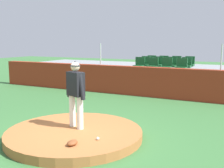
{
  "coord_description": "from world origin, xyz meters",
  "views": [
    {
      "loc": [
        3.95,
        -5.6,
        2.45
      ],
      "look_at": [
        0.0,
        2.12,
        1.11
      ],
      "focal_mm": 44.14,
      "sensor_mm": 36.0,
      "label": 1
    }
  ],
  "objects_px": {
    "stadium_chair_10": "(176,63)",
    "stadium_chair_1": "(153,65)",
    "stadium_chair_3": "(181,66)",
    "stadium_chair_11": "(189,63)",
    "stadium_chair_2": "(167,65)",
    "pitcher": "(76,89)",
    "fielding_glove": "(72,143)",
    "stadium_chair_7": "(186,64)",
    "baseball": "(98,139)",
    "stadium_chair_8": "(151,62)",
    "stadium_chair_5": "(158,63)",
    "stadium_chair_4": "(146,63)",
    "stadium_chair_0": "(139,64)",
    "stadium_chair_9": "(163,62)",
    "stadium_chair_6": "(171,64)"
  },
  "relations": [
    {
      "from": "stadium_chair_4",
      "to": "stadium_chair_7",
      "type": "bearing_deg",
      "value": -179.26
    },
    {
      "from": "baseball",
      "to": "stadium_chair_11",
      "type": "xyz_separation_m",
      "value": [
        0.13,
        9.28,
        1.11
      ]
    },
    {
      "from": "stadium_chair_2",
      "to": "stadium_chair_9",
      "type": "bearing_deg",
      "value": -69.14
    },
    {
      "from": "pitcher",
      "to": "stadium_chair_1",
      "type": "bearing_deg",
      "value": 112.7
    },
    {
      "from": "stadium_chair_3",
      "to": "stadium_chair_11",
      "type": "height_order",
      "value": "same"
    },
    {
      "from": "pitcher",
      "to": "stadium_chair_7",
      "type": "relative_size",
      "value": 3.51
    },
    {
      "from": "pitcher",
      "to": "stadium_chair_0",
      "type": "xyz_separation_m",
      "value": [
        -0.96,
        6.91,
        0.13
      ]
    },
    {
      "from": "pitcher",
      "to": "stadium_chair_0",
      "type": "relative_size",
      "value": 3.51
    },
    {
      "from": "stadium_chair_4",
      "to": "stadium_chair_6",
      "type": "distance_m",
      "value": 1.36
    },
    {
      "from": "stadium_chair_7",
      "to": "stadium_chair_1",
      "type": "bearing_deg",
      "value": 32.25
    },
    {
      "from": "pitcher",
      "to": "fielding_glove",
      "type": "height_order",
      "value": "pitcher"
    },
    {
      "from": "stadium_chair_0",
      "to": "stadium_chair_2",
      "type": "bearing_deg",
      "value": 178.7
    },
    {
      "from": "stadium_chair_10",
      "to": "stadium_chair_1",
      "type": "bearing_deg",
      "value": 68.21
    },
    {
      "from": "stadium_chair_7",
      "to": "stadium_chair_8",
      "type": "relative_size",
      "value": 1.0
    },
    {
      "from": "pitcher",
      "to": "stadium_chair_4",
      "type": "bearing_deg",
      "value": 117.4
    },
    {
      "from": "stadium_chair_0",
      "to": "stadium_chair_6",
      "type": "xyz_separation_m",
      "value": [
        1.36,
        0.91,
        0.0
      ]
    },
    {
      "from": "baseball",
      "to": "stadium_chair_8",
      "type": "height_order",
      "value": "stadium_chair_8"
    },
    {
      "from": "stadium_chair_10",
      "to": "fielding_glove",
      "type": "bearing_deg",
      "value": 91.25
    },
    {
      "from": "baseball",
      "to": "stadium_chair_1",
      "type": "distance_m",
      "value": 7.68
    },
    {
      "from": "fielding_glove",
      "to": "stadium_chair_4",
      "type": "relative_size",
      "value": 0.6
    },
    {
      "from": "stadium_chair_7",
      "to": "stadium_chair_2",
      "type": "bearing_deg",
      "value": 52.64
    },
    {
      "from": "stadium_chair_1",
      "to": "pitcher",
      "type": "bearing_deg",
      "value": 92.28
    },
    {
      "from": "stadium_chair_11",
      "to": "stadium_chair_10",
      "type": "bearing_deg",
      "value": 2.84
    },
    {
      "from": "baseball",
      "to": "stadium_chair_9",
      "type": "height_order",
      "value": "stadium_chair_9"
    },
    {
      "from": "pitcher",
      "to": "stadium_chair_6",
      "type": "distance_m",
      "value": 7.84
    },
    {
      "from": "pitcher",
      "to": "stadium_chair_2",
      "type": "xyz_separation_m",
      "value": [
        0.42,
        6.88,
        0.13
      ]
    },
    {
      "from": "fielding_glove",
      "to": "stadium_chair_2",
      "type": "bearing_deg",
      "value": -179.89
    },
    {
      "from": "pitcher",
      "to": "stadium_chair_10",
      "type": "relative_size",
      "value": 3.51
    },
    {
      "from": "baseball",
      "to": "stadium_chair_7",
      "type": "distance_m",
      "value": 8.46
    },
    {
      "from": "pitcher",
      "to": "stadium_chair_6",
      "type": "relative_size",
      "value": 3.51
    },
    {
      "from": "stadium_chair_11",
      "to": "stadium_chair_1",
      "type": "bearing_deg",
      "value": 52.28
    },
    {
      "from": "stadium_chair_7",
      "to": "stadium_chair_10",
      "type": "relative_size",
      "value": 1.0
    },
    {
      "from": "stadium_chair_2",
      "to": "stadium_chair_3",
      "type": "distance_m",
      "value": 0.7
    },
    {
      "from": "stadium_chair_4",
      "to": "stadium_chair_8",
      "type": "relative_size",
      "value": 1.0
    },
    {
      "from": "stadium_chair_3",
      "to": "stadium_chair_9",
      "type": "height_order",
      "value": "same"
    },
    {
      "from": "stadium_chair_7",
      "to": "stadium_chair_9",
      "type": "xyz_separation_m",
      "value": [
        -1.41,
        0.87,
        0.0
      ]
    },
    {
      "from": "stadium_chair_7",
      "to": "stadium_chair_3",
      "type": "bearing_deg",
      "value": 88.8
    },
    {
      "from": "stadium_chair_0",
      "to": "stadium_chair_11",
      "type": "xyz_separation_m",
      "value": [
        2.07,
        1.8,
        0.0
      ]
    },
    {
      "from": "stadium_chair_1",
      "to": "fielding_glove",
      "type": "bearing_deg",
      "value": 96.51
    },
    {
      "from": "pitcher",
      "to": "stadium_chair_10",
      "type": "distance_m",
      "value": 8.69
    },
    {
      "from": "stadium_chair_5",
      "to": "stadium_chair_3",
      "type": "bearing_deg",
      "value": 147.51
    },
    {
      "from": "stadium_chair_4",
      "to": "stadium_chair_2",
      "type": "bearing_deg",
      "value": 146.48
    },
    {
      "from": "stadium_chair_8",
      "to": "pitcher",
      "type": "bearing_deg",
      "value": 96.27
    },
    {
      "from": "stadium_chair_5",
      "to": "stadium_chair_8",
      "type": "xyz_separation_m",
      "value": [
        -0.68,
        0.91,
        0.0
      ]
    },
    {
      "from": "stadium_chair_8",
      "to": "stadium_chair_1",
      "type": "bearing_deg",
      "value": 111.08
    },
    {
      "from": "pitcher",
      "to": "stadium_chair_8",
      "type": "relative_size",
      "value": 3.51
    },
    {
      "from": "stadium_chair_9",
      "to": "baseball",
      "type": "bearing_deg",
      "value": 97.64
    },
    {
      "from": "stadium_chair_0",
      "to": "stadium_chair_9",
      "type": "bearing_deg",
      "value": -111.23
    },
    {
      "from": "stadium_chair_10",
      "to": "stadium_chair_0",
      "type": "bearing_deg",
      "value": 52.0
    },
    {
      "from": "stadium_chair_9",
      "to": "stadium_chair_10",
      "type": "height_order",
      "value": "same"
    }
  ]
}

